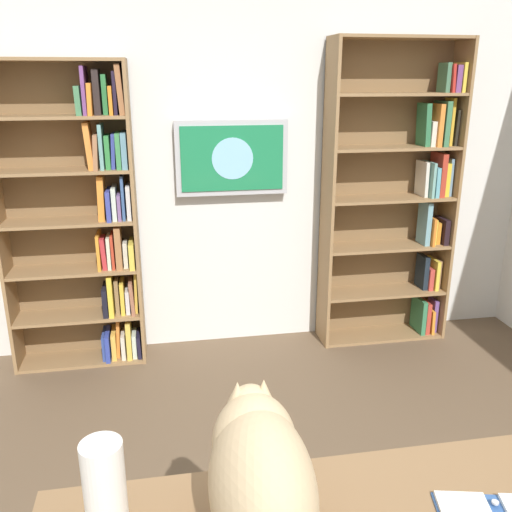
{
  "coord_description": "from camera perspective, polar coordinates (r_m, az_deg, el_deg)",
  "views": [
    {
      "loc": [
        0.51,
        1.61,
        1.91
      ],
      "look_at": [
        0.05,
        -1.01,
        1.05
      ],
      "focal_mm": 38.63,
      "sensor_mm": 36.0,
      "label": 1
    }
  ],
  "objects": [
    {
      "name": "cat",
      "position": [
        1.47,
        0.34,
        -21.66
      ],
      "size": [
        0.29,
        0.58,
        0.39
      ],
      "color": "#D1B284",
      "rests_on": "desk"
    },
    {
      "name": "bookshelf_right",
      "position": [
        3.81,
        -17.08,
        3.55
      ],
      "size": [
        0.87,
        0.28,
        2.02
      ],
      "color": "#937047",
      "rests_on": "ground"
    },
    {
      "name": "wall_mounted_tv",
      "position": [
        3.82,
        -2.52,
        10.11
      ],
      "size": [
        0.77,
        0.07,
        0.51
      ],
      "color": "#B7B7BC"
    },
    {
      "name": "wall_back",
      "position": [
        3.91,
        -2.47,
        9.78
      ],
      "size": [
        4.52,
        0.06,
        2.7
      ],
      "primitive_type": "cube",
      "color": "silver",
      "rests_on": "ground"
    },
    {
      "name": "paper_towel_roll",
      "position": [
        1.59,
        -15.39,
        -22.14
      ],
      "size": [
        0.11,
        0.11,
        0.27
      ],
      "primitive_type": "cylinder",
      "color": "white",
      "rests_on": "desk"
    },
    {
      "name": "bookshelf_left",
      "position": [
        4.14,
        14.78,
        5.9
      ],
      "size": [
        0.95,
        0.28,
        2.17
      ],
      "color": "#937047",
      "rests_on": "ground"
    }
  ]
}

